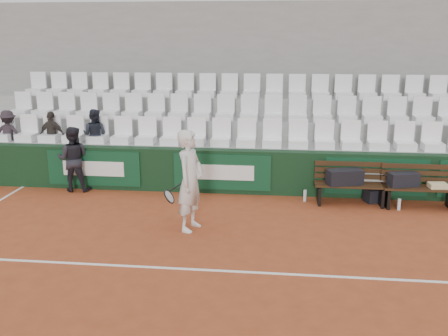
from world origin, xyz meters
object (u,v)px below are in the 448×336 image
(sports_bag_left, at_px, (345,177))
(spectator_b, at_px, (51,117))
(bench_left, at_px, (350,194))
(sports_bag_ground, at_px, (376,195))
(sports_bag_right, at_px, (403,179))
(water_bottle_near, at_px, (305,196))
(spectator_c, at_px, (94,116))
(spectator_a, at_px, (7,116))
(tennis_player, at_px, (190,181))
(water_bottle_far, at_px, (399,204))
(ball_kid, at_px, (73,159))
(bench_right, at_px, (418,197))

(sports_bag_left, relative_size, spectator_b, 0.63)
(bench_left, xyz_separation_m, sports_bag_ground, (0.59, 0.23, -0.08))
(sports_bag_right, relative_size, water_bottle_near, 2.36)
(sports_bag_ground, bearing_deg, spectator_c, 172.85)
(sports_bag_ground, height_order, spectator_a, spectator_a)
(sports_bag_ground, relative_size, tennis_player, 0.25)
(spectator_b, height_order, spectator_c, spectator_c)
(bench_left, bearing_deg, spectator_b, 171.48)
(tennis_player, relative_size, spectator_c, 1.50)
(bench_left, distance_m, sports_bag_left, 0.41)
(sports_bag_right, xyz_separation_m, sports_bag_ground, (-0.48, 0.26, -0.45))
(water_bottle_far, bearing_deg, ball_kid, 175.60)
(bench_left, height_order, ball_kid, ball_kid)
(bench_left, height_order, water_bottle_far, bench_left)
(tennis_player, xyz_separation_m, spectator_b, (-3.92, 2.84, 0.65))
(spectator_a, bearing_deg, sports_bag_ground, 167.71)
(ball_kid, bearing_deg, tennis_player, 140.60)
(bench_left, distance_m, spectator_c, 6.23)
(bench_left, bearing_deg, spectator_a, 172.64)
(sports_bag_right, bearing_deg, ball_kid, 177.62)
(sports_bag_right, distance_m, sports_bag_ground, 0.70)
(water_bottle_near, bearing_deg, bench_left, -4.64)
(bench_left, bearing_deg, sports_bag_right, -1.27)
(bench_right, relative_size, ball_kid, 0.99)
(spectator_c, bearing_deg, bench_right, 176.05)
(tennis_player, relative_size, spectator_b, 1.60)
(water_bottle_near, height_order, spectator_c, spectator_c)
(sports_bag_right, bearing_deg, bench_right, -7.04)
(tennis_player, height_order, spectator_c, spectator_c)
(tennis_player, height_order, spectator_a, spectator_a)
(bench_left, relative_size, spectator_b, 1.28)
(bench_left, height_order, sports_bag_right, sports_bag_right)
(spectator_b, bearing_deg, bench_left, -178.83)
(sports_bag_ground, distance_m, water_bottle_near, 1.54)
(sports_bag_right, height_order, spectator_b, spectator_b)
(sports_bag_left, distance_m, water_bottle_near, 0.95)
(sports_bag_right, bearing_deg, spectator_c, 171.29)
(spectator_c, bearing_deg, water_bottle_far, 173.84)
(sports_bag_left, height_order, sports_bag_ground, sports_bag_left)
(water_bottle_far, xyz_separation_m, tennis_player, (-4.11, -1.51, 0.82))
(sports_bag_ground, xyz_separation_m, spectator_c, (-6.57, 0.82, 1.48))
(ball_kid, distance_m, spectator_a, 2.26)
(water_bottle_far, height_order, spectator_a, spectator_a)
(sports_bag_ground, distance_m, spectator_a, 8.93)
(bench_left, distance_m, water_bottle_far, 1.02)
(water_bottle_near, height_order, tennis_player, tennis_player)
(spectator_b, bearing_deg, ball_kid, 146.28)
(tennis_player, relative_size, ball_kid, 1.25)
(sports_bag_right, bearing_deg, bench_left, 178.73)
(water_bottle_far, bearing_deg, water_bottle_near, 169.58)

